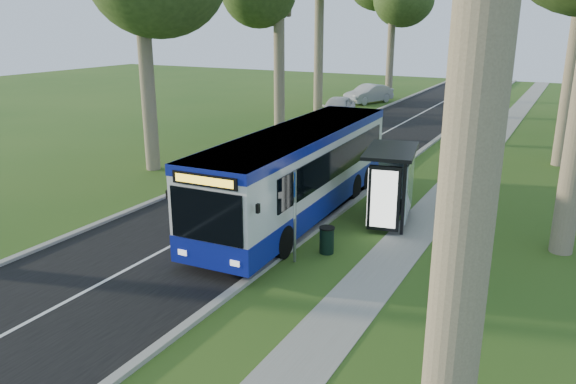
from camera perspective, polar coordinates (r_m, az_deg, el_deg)
name	(u,v)px	position (r m, az deg, el deg)	size (l,w,h in m)	color
ground	(254,277)	(15.93, -3.45, -8.64)	(120.00, 120.00, 0.00)	#2C541A
road	(301,177)	(25.75, 1.36, 1.53)	(7.00, 100.00, 0.02)	black
kerb_east	(374,186)	(24.45, 8.72, 0.60)	(0.25, 100.00, 0.12)	#9E9B93
kerb_west	(237,167)	(27.42, -5.21, 2.53)	(0.25, 100.00, 0.12)	#9E9B93
centre_line	(301,177)	(25.75, 1.36, 1.55)	(0.12, 100.00, 0.01)	white
footpath	(444,197)	(23.71, 15.57, -0.48)	(1.50, 100.00, 0.02)	gray
bus	(299,173)	(20.19, 1.17, 1.99)	(2.97, 12.13, 3.19)	white
bus_stop_sign	(295,206)	(16.23, 0.70, -1.47)	(0.19, 0.38, 2.83)	gray
bus_shelter	(390,174)	(19.53, 10.36, 1.82)	(2.21, 3.32, 2.64)	black
litter_bin	(327,240)	(17.36, 3.96, -4.88)	(0.48, 0.48, 0.84)	black
car_white	(337,108)	(40.95, 5.04, 8.47)	(1.99, 4.95, 1.69)	silver
car_silver	(369,94)	(49.85, 8.18, 9.83)	(1.68, 4.83, 1.59)	#A7A9AF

